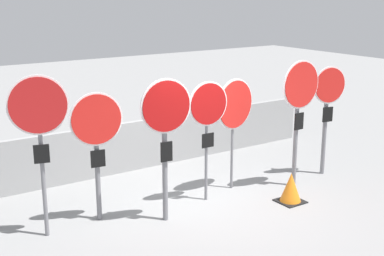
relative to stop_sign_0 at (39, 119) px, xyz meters
The scene contains 10 objects.
ground_plane 3.36m from the stop_sign_0, ahead, with size 40.00×40.00×0.00m, color gray.
fence_back 3.73m from the stop_sign_0, 36.63° to the left, with size 8.75×0.12×1.04m.
stop_sign_0 is the anchor object (origin of this frame).
stop_sign_1 1.01m from the stop_sign_0, ahead, with size 0.86×0.19×2.15m.
stop_sign_2 1.92m from the stop_sign_0, 16.13° to the right, with size 0.87×0.17×2.38m.
stop_sign_3 2.92m from the stop_sign_0, ahead, with size 0.79×0.12×2.18m.
stop_sign_4 3.67m from the stop_sign_0, ahead, with size 0.93×0.21×2.12m.
stop_sign_5 4.78m from the stop_sign_0, ahead, with size 0.91×0.15×2.45m.
stop_sign_6 5.74m from the stop_sign_0, ahead, with size 0.74×0.20×2.24m.
traffic_cone_0 4.53m from the stop_sign_0, 14.70° to the right, with size 0.46×0.46×0.54m.
Camera 1 is at (-5.17, -7.34, 3.70)m, focal length 50.00 mm.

